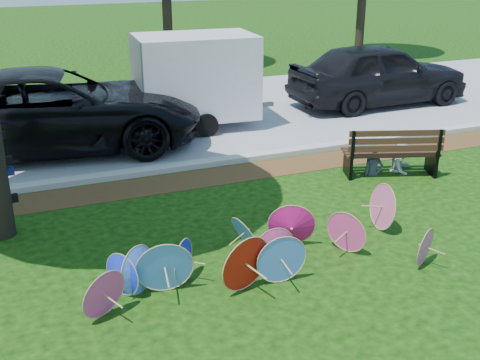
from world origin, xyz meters
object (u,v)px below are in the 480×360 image
object	(u,v)px
parasol_pile	(254,249)
person_right	(403,143)
person_left	(375,149)
park_bench	(390,150)
cargo_trailer	(196,76)
dark_pickup	(379,74)
black_van	(54,110)

from	to	relation	value
parasol_pile	person_right	size ratio (longest dim) A/B	4.34
person_left	park_bench	bearing A→B (deg)	3.15
parasol_pile	cargo_trailer	distance (m)	7.78
dark_pickup	person_left	world-z (taller)	dark_pickup
dark_pickup	person_right	world-z (taller)	dark_pickup
parasol_pile	dark_pickup	xyz separation A→B (m)	(7.40, 7.78, 0.56)
park_bench	person_left	size ratio (longest dim) A/B	1.72
dark_pickup	black_van	bearing A→B (deg)	94.23
parasol_pile	cargo_trailer	bearing A→B (deg)	77.83
cargo_trailer	park_bench	xyz separation A→B (m)	(2.62, -4.89, -0.83)
parasol_pile	person_right	world-z (taller)	person_right
black_van	person_right	bearing A→B (deg)	-115.45
black_van	dark_pickup	distance (m)	9.45
parasol_pile	cargo_trailer	world-z (taller)	cargo_trailer
black_van	person_left	world-z (taller)	black_van
parasol_pile	black_van	distance (m)	7.29
dark_pickup	cargo_trailer	bearing A→B (deg)	91.66
person_left	black_van	bearing A→B (deg)	155.43
person_left	person_right	xyz separation A→B (m)	(0.70, 0.00, 0.05)
black_van	cargo_trailer	xyz separation A→B (m)	(3.64, 0.57, 0.41)
black_van	park_bench	world-z (taller)	black_van
black_van	person_right	xyz separation A→B (m)	(6.61, -4.27, -0.31)
cargo_trailer	park_bench	size ratio (longest dim) A/B	1.50
black_van	park_bench	xyz separation A→B (m)	(6.26, -4.32, -0.42)
cargo_trailer	person_right	xyz separation A→B (m)	(2.97, -4.84, -0.72)
dark_pickup	park_bench	size ratio (longest dim) A/B	2.73
cargo_trailer	person_right	bearing A→B (deg)	-54.18
black_van	cargo_trailer	distance (m)	3.70
cargo_trailer	dark_pickup	bearing A→B (deg)	6.53
black_van	person_right	world-z (taller)	black_van
dark_pickup	park_bench	distance (m)	6.02
dark_pickup	cargo_trailer	world-z (taller)	cargo_trailer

